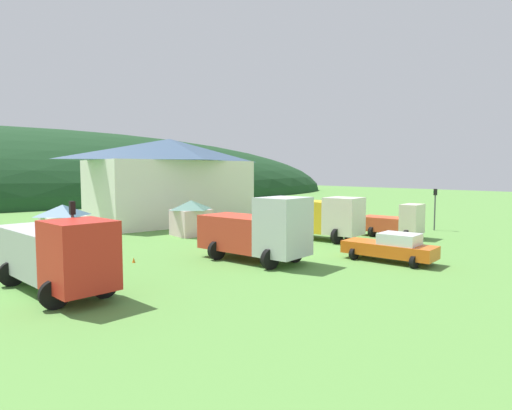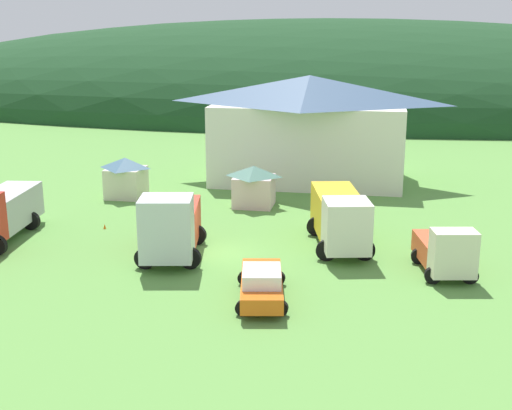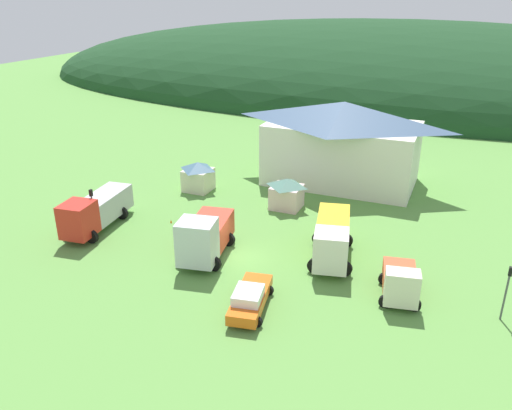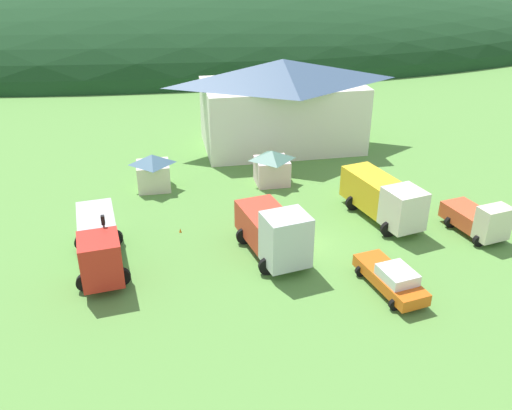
{
  "view_description": "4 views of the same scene",
  "coord_description": "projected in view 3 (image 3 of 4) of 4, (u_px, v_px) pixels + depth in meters",
  "views": [
    {
      "loc": [
        -17.77,
        -19.4,
        5.1
      ],
      "look_at": [
        0.93,
        2.89,
        2.82
      ],
      "focal_mm": 30.11,
      "sensor_mm": 36.0,
      "label": 1
    },
    {
      "loc": [
        8.19,
        -33.37,
        11.87
      ],
      "look_at": [
        1.98,
        0.74,
        2.6
      ],
      "focal_mm": 46.9,
      "sensor_mm": 36.0,
      "label": 2
    },
    {
      "loc": [
        14.21,
        -30.68,
        18.53
      ],
      "look_at": [
        -0.34,
        4.06,
        2.52
      ],
      "focal_mm": 36.14,
      "sensor_mm": 36.0,
      "label": 3
    },
    {
      "loc": [
        -8.92,
        -29.29,
        17.98
      ],
      "look_at": [
        -2.68,
        2.36,
        1.97
      ],
      "focal_mm": 37.72,
      "sensor_mm": 36.0,
      "label": 4
    }
  ],
  "objects": [
    {
      "name": "play_shed_cream",
      "position": [
        198.0,
        176.0,
        50.29
      ],
      "size": [
        2.73,
        2.71,
        2.88
      ],
      "color": "beige",
      "rests_on": "ground"
    },
    {
      "name": "service_pickup_orange",
      "position": [
        250.0,
        298.0,
        31.73
      ],
      "size": [
        2.84,
        5.36,
        1.66
      ],
      "rotation": [
        0.0,
        0.0,
        -1.4
      ],
      "color": "orange",
      "rests_on": "ground"
    },
    {
      "name": "light_truck_cream",
      "position": [
        400.0,
        282.0,
        32.75
      ],
      "size": [
        3.06,
        4.85,
        2.63
      ],
      "rotation": [
        0.0,
        0.0,
        -1.39
      ],
      "color": "beige",
      "rests_on": "ground"
    },
    {
      "name": "play_shed_pink",
      "position": [
        287.0,
        193.0,
        46.26
      ],
      "size": [
        2.83,
        2.67,
        2.8
      ],
      "color": "beige",
      "rests_on": "ground"
    },
    {
      "name": "crane_truck_red",
      "position": [
        95.0,
        211.0,
        42.0
      ],
      "size": [
        3.58,
        8.02,
        3.23
      ],
      "rotation": [
        0.0,
        0.0,
        -1.45
      ],
      "color": "red",
      "rests_on": "ground"
    },
    {
      "name": "heavy_rig_striped",
      "position": [
        332.0,
        238.0,
        37.29
      ],
      "size": [
        4.01,
        7.55,
        3.23
      ],
      "rotation": [
        0.0,
        0.0,
        -1.35
      ],
      "color": "silver",
      "rests_on": "ground"
    },
    {
      "name": "traffic_light_west",
      "position": [
        93.0,
        207.0,
        40.88
      ],
      "size": [
        0.2,
        0.32,
        3.88
      ],
      "color": "#4C4C51",
      "rests_on": "ground"
    },
    {
      "name": "ground_plane",
      "position": [
        239.0,
        256.0,
        38.34
      ],
      "size": [
        200.0,
        200.0,
        0.0
      ],
      "primitive_type": "plane",
      "color": "#5B9342"
    },
    {
      "name": "traffic_light_east",
      "position": [
        507.0,
        287.0,
        30.24
      ],
      "size": [
        0.2,
        0.32,
        3.6
      ],
      "color": "#4C4C51",
      "rests_on": "ground"
    },
    {
      "name": "depot_building",
      "position": [
        342.0,
        142.0,
        51.32
      ],
      "size": [
        15.69,
        9.0,
        8.28
      ],
      "color": "white",
      "rests_on": "ground"
    },
    {
      "name": "tow_truck_silver",
      "position": [
        205.0,
        236.0,
        37.45
      ],
      "size": [
        4.06,
        6.87,
        3.71
      ],
      "rotation": [
        0.0,
        0.0,
        -1.39
      ],
      "color": "silver",
      "rests_on": "ground"
    },
    {
      "name": "forested_hill_backdrop",
      "position": [
        392.0,
        92.0,
        98.16
      ],
      "size": [
        152.15,
        60.0,
        26.23
      ],
      "primitive_type": "ellipsoid",
      "color": "#193D1E",
      "rests_on": "ground"
    },
    {
      "name": "traffic_cone_near_pickup",
      "position": [
        171.0,
        223.0,
        43.8
      ],
      "size": [
        0.36,
        0.36,
        0.59
      ],
      "primitive_type": "cone",
      "color": "orange",
      "rests_on": "ground"
    }
  ]
}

